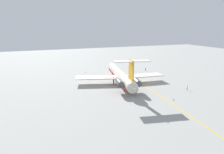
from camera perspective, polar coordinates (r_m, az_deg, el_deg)
ground at (r=93.70m, az=10.80°, el=-1.39°), size 286.14×286.14×0.00m
main_jetliner at (r=89.09m, az=2.53°, el=0.34°), size 43.21×38.48×12.66m
ground_crew_near_nose at (r=115.62m, az=9.08°, el=2.17°), size 0.41×0.29×1.79m
ground_crew_near_tail at (r=85.66m, az=19.73°, el=-2.67°), size 0.44×0.28×1.75m
safety_cone_nose at (r=111.16m, az=-7.19°, el=1.31°), size 0.40×0.40×0.55m
safety_cone_wingtip at (r=73.52m, az=16.34°, el=-5.79°), size 0.40×0.40×0.55m
taxiway_centreline at (r=94.76m, az=7.04°, el=-1.07°), size 102.06×12.59×0.01m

